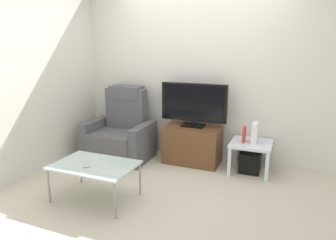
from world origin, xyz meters
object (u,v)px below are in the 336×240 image
object	(u,v)px
television	(194,104)
side_table	(251,147)
cell_phone	(86,165)
subwoofer_box	(250,162)
coffee_table	(95,166)
game_console	(255,133)
recliner_armchair	(121,133)
tv_stand	(192,145)
book_upright	(244,134)

from	to	relation	value
television	side_table	size ratio (longest dim) A/B	1.79
cell_phone	television	bearing A→B (deg)	28.82
television	subwoofer_box	distance (m)	1.12
side_table	coffee_table	distance (m)	2.08
game_console	coffee_table	distance (m)	2.12
recliner_armchair	coffee_table	size ratio (longest dim) A/B	1.20
tv_stand	recliner_armchair	xyz separation A→B (m)	(-1.10, -0.18, 0.10)
side_table	subwoofer_box	size ratio (longest dim) A/B	1.96
side_table	television	bearing A→B (deg)	176.70
subwoofer_box	book_upright	bearing A→B (deg)	-168.69
recliner_armchair	tv_stand	bearing A→B (deg)	-2.03
television	recliner_armchair	xyz separation A→B (m)	(-1.10, -0.20, -0.51)
television	side_table	xyz separation A→B (m)	(0.84, -0.05, -0.52)
recliner_armchair	side_table	xyz separation A→B (m)	(1.94, 0.15, -0.02)
tv_stand	side_table	bearing A→B (deg)	-2.01
tv_stand	coffee_table	distance (m)	1.62
game_console	recliner_armchair	bearing A→B (deg)	-175.27
tv_stand	cell_phone	xyz separation A→B (m)	(-0.72, -1.53, 0.15)
book_upright	game_console	xyz separation A→B (m)	(0.14, 0.03, 0.03)
cell_phone	subwoofer_box	bearing A→B (deg)	7.69
tv_stand	book_upright	world-z (taller)	book_upright
television	book_upright	world-z (taller)	television
subwoofer_box	book_upright	xyz separation A→B (m)	(-0.10, -0.02, 0.39)
coffee_table	cell_phone	distance (m)	0.09
side_table	book_upright	xyz separation A→B (m)	(-0.10, -0.02, 0.17)
book_upright	television	bearing A→B (deg)	174.72
recliner_armchair	cell_phone	bearing A→B (deg)	-85.85
tv_stand	game_console	size ratio (longest dim) A/B	2.92
television	coffee_table	size ratio (longest dim) A/B	1.07
television	side_table	world-z (taller)	television
recliner_armchair	book_upright	xyz separation A→B (m)	(1.84, 0.13, 0.15)
tv_stand	television	xyz separation A→B (m)	(0.00, 0.02, 0.60)
subwoofer_box	cell_phone	world-z (taller)	cell_phone
subwoofer_box	television	bearing A→B (deg)	176.70
tv_stand	book_upright	bearing A→B (deg)	-3.83
side_table	game_console	world-z (taller)	game_console
recliner_armchair	book_upright	bearing A→B (deg)	-7.32
television	book_upright	xyz separation A→B (m)	(0.74, -0.07, -0.35)
tv_stand	coffee_table	size ratio (longest dim) A/B	0.90
subwoofer_box	game_console	distance (m)	0.42
tv_stand	book_upright	distance (m)	0.78
television	cell_phone	size ratio (longest dim) A/B	6.44
television	cell_phone	distance (m)	1.77
tv_stand	subwoofer_box	distance (m)	0.85
book_upright	cell_phone	world-z (taller)	book_upright
game_console	coffee_table	bearing A→B (deg)	-136.66
recliner_armchair	side_table	size ratio (longest dim) A/B	2.00
recliner_armchair	subwoofer_box	world-z (taller)	recliner_armchair
tv_stand	game_console	distance (m)	0.92
recliner_armchair	game_console	bearing A→B (deg)	-6.74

